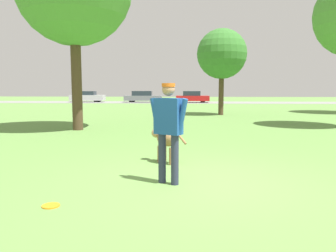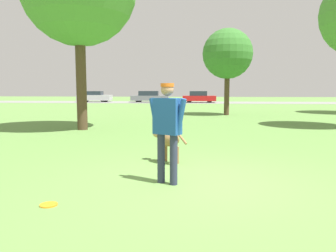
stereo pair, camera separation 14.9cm
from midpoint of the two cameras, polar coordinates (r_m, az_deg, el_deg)
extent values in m
plane|color=#608C42|center=(5.76, 6.52, -9.76)|extent=(120.00, 120.00, 0.00)
cube|color=gray|center=(38.55, 5.47, 4.10)|extent=(120.00, 6.00, 0.01)
cylinder|color=#2D334C|center=(5.51, 1.77, -5.91)|extent=(0.17, 0.17, 0.85)
cylinder|color=#2D334C|center=(5.64, -0.44, -5.62)|extent=(0.17, 0.17, 0.85)
cube|color=#1E4C93|center=(5.46, 0.66, 1.72)|extent=(0.51, 0.40, 0.60)
cylinder|color=#1E4C93|center=(5.34, 3.00, 1.59)|extent=(0.23, 0.18, 0.61)
cylinder|color=#1E4C93|center=(5.60, -1.56, 1.83)|extent=(0.23, 0.18, 0.61)
sphere|color=#A87A5B|center=(5.45, 0.67, 6.37)|extent=(0.29, 0.29, 0.21)
cylinder|color=#D15B19|center=(5.45, 0.67, 7.16)|extent=(0.30, 0.30, 0.06)
ellipsoid|color=olive|center=(7.08, 0.70, -2.22)|extent=(0.65, 0.62, 0.33)
ellipsoid|color=tan|center=(7.20, -0.19, -2.54)|extent=(0.29, 0.30, 0.18)
sphere|color=tan|center=(7.33, -1.29, -1.21)|extent=(0.29, 0.29, 0.21)
cylinder|color=olive|center=(7.21, -0.82, -4.90)|extent=(0.10, 0.10, 0.37)
cylinder|color=olive|center=(7.33, 0.22, -4.70)|extent=(0.10, 0.10, 0.37)
cylinder|color=olive|center=(6.96, 1.20, -5.32)|extent=(0.10, 0.10, 0.37)
cylinder|color=olive|center=(7.09, 2.24, -5.10)|extent=(0.10, 0.10, 0.37)
cylinder|color=olive|center=(6.80, 3.07, -2.17)|extent=(0.24, 0.22, 0.24)
cylinder|color=orange|center=(4.93, -19.24, -12.82)|extent=(0.24, 0.24, 0.02)
torus|color=orange|center=(4.93, -19.24, -12.82)|extent=(0.24, 0.24, 0.02)
cylinder|color=#4C3826|center=(20.39, 10.41, 5.50)|extent=(0.31, 0.31, 2.57)
sphere|color=#38752D|center=(20.49, 10.55, 12.27)|extent=(3.01, 3.01, 3.01)
cylinder|color=#4C3826|center=(13.27, -14.55, 7.51)|extent=(0.39, 0.39, 3.78)
cube|color=#B7B7BC|center=(40.84, -12.56, 4.84)|extent=(4.10, 1.98, 0.65)
cube|color=#232D38|center=(40.86, -12.74, 5.62)|extent=(2.16, 1.64, 0.46)
cylinder|color=black|center=(41.30, -10.65, 4.58)|extent=(0.59, 0.23, 0.59)
cylinder|color=black|center=(39.80, -11.16, 4.50)|extent=(0.59, 0.23, 0.59)
cylinder|color=black|center=(41.91, -13.88, 4.53)|extent=(0.59, 0.23, 0.59)
cylinder|color=black|center=(40.43, -14.49, 4.44)|extent=(0.59, 0.23, 0.59)
cube|color=slate|center=(39.28, -3.05, 4.89)|extent=(4.52, 2.04, 0.58)
cube|color=#232D38|center=(39.28, -3.25, 5.71)|extent=(2.38, 1.69, 0.54)
cylinder|color=black|center=(39.97, -1.03, 4.64)|extent=(0.61, 0.23, 0.60)
cylinder|color=black|center=(38.37, -1.18, 4.56)|extent=(0.61, 0.23, 0.60)
cylinder|color=black|center=(40.23, -4.83, 4.63)|extent=(0.61, 0.23, 0.60)
cylinder|color=black|center=(38.64, -5.14, 4.55)|extent=(0.61, 0.23, 0.60)
cube|color=red|center=(38.18, 5.58, 4.83)|extent=(3.81, 1.81, 0.59)
cube|color=#232D38|center=(38.17, 5.42, 5.67)|extent=(1.98, 1.55, 0.54)
cylinder|color=black|center=(38.99, 7.25, 4.53)|extent=(0.59, 0.20, 0.59)
cylinder|color=black|center=(37.44, 7.34, 4.45)|extent=(0.59, 0.20, 0.59)
cylinder|color=black|center=(38.97, 3.89, 4.57)|extent=(0.59, 0.20, 0.59)
cylinder|color=black|center=(37.42, 3.84, 4.49)|extent=(0.59, 0.20, 0.59)
camera|label=1|loc=(0.07, -89.32, 0.08)|focal=35.00mm
camera|label=2|loc=(0.07, 90.68, -0.08)|focal=35.00mm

